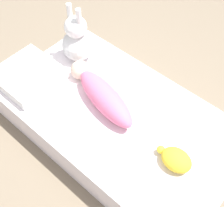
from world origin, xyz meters
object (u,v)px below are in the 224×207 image
(turtle_plush, at_px, (176,159))
(bunny_plush, at_px, (77,40))
(swaddled_baby, at_px, (101,93))
(pillow, at_px, (28,75))

(turtle_plush, bearing_deg, bunny_plush, -13.67)
(bunny_plush, bearing_deg, turtle_plush, 166.33)
(swaddled_baby, xyz_separation_m, turtle_plush, (-0.57, 0.05, -0.02))
(swaddled_baby, relative_size, pillow, 1.63)
(pillow, height_order, turtle_plush, turtle_plush)
(swaddled_baby, xyz_separation_m, pillow, (0.46, 0.18, -0.03))
(pillow, distance_m, bunny_plush, 0.38)
(bunny_plush, bearing_deg, pillow, 75.80)
(swaddled_baby, height_order, pillow, swaddled_baby)
(swaddled_baby, distance_m, turtle_plush, 0.57)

